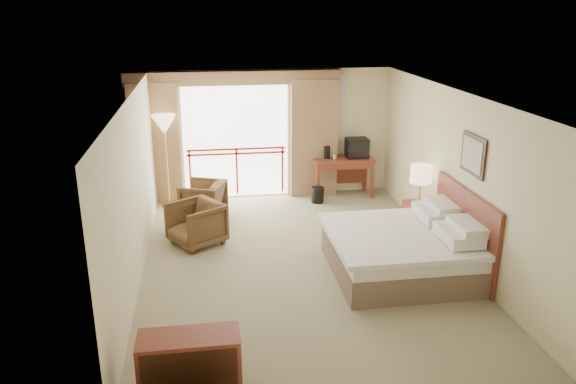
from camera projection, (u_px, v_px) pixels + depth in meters
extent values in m
plane|color=#897F5C|center=(301.00, 262.00, 9.09)|extent=(7.00, 7.00, 0.00)
plane|color=white|center=(302.00, 95.00, 8.23)|extent=(7.00, 7.00, 0.00)
plane|color=beige|center=(273.00, 134.00, 11.94)|extent=(5.00, 0.00, 5.00)
plane|color=beige|center=(364.00, 291.00, 5.38)|extent=(5.00, 0.00, 5.00)
plane|color=beige|center=(135.00, 190.00, 8.31)|extent=(0.00, 7.00, 7.00)
plane|color=beige|center=(454.00, 176.00, 9.01)|extent=(0.00, 7.00, 7.00)
plane|color=white|center=(236.00, 142.00, 11.86)|extent=(2.40, 0.00, 2.40)
cube|color=#A2220D|center=(236.00, 154.00, 11.92)|extent=(2.09, 0.03, 0.04)
cube|color=#A2220D|center=(236.00, 149.00, 11.89)|extent=(2.09, 0.03, 0.04)
cube|color=#A2220D|center=(190.00, 174.00, 11.91)|extent=(0.04, 0.03, 1.00)
cube|color=#A2220D|center=(237.00, 172.00, 12.05)|extent=(0.04, 0.03, 1.00)
cube|color=#A2220D|center=(282.00, 170.00, 12.18)|extent=(0.04, 0.03, 1.00)
cube|color=brown|center=(156.00, 144.00, 11.49)|extent=(1.00, 0.26, 2.50)
cube|color=brown|center=(314.00, 138.00, 11.95)|extent=(1.00, 0.26, 2.50)
cube|color=brown|center=(234.00, 78.00, 11.33)|extent=(4.40, 0.22, 0.28)
cube|color=silver|center=(334.00, 85.00, 11.78)|extent=(0.50, 0.04, 0.50)
cube|color=brown|center=(400.00, 261.00, 8.67)|extent=(2.05, 2.00, 0.40)
cube|color=white|center=(401.00, 243.00, 8.57)|extent=(2.01, 1.96, 0.22)
cube|color=white|center=(398.00, 235.00, 8.52)|extent=(2.09, 2.06, 0.08)
cube|color=white|center=(459.00, 235.00, 8.16)|extent=(0.50, 0.75, 0.18)
cube|color=white|center=(434.00, 213.00, 9.00)|extent=(0.50, 0.75, 0.18)
cube|color=white|center=(468.00, 227.00, 8.14)|extent=(0.40, 0.70, 0.14)
cube|color=white|center=(443.00, 206.00, 8.98)|extent=(0.40, 0.70, 0.14)
cube|color=maroon|center=(464.00, 230.00, 8.67)|extent=(0.06, 2.10, 1.30)
cube|color=black|center=(473.00, 155.00, 8.29)|extent=(0.03, 0.72, 0.60)
cube|color=silver|center=(472.00, 155.00, 8.28)|extent=(0.01, 0.60, 0.48)
cube|color=maroon|center=(419.00, 221.00, 9.93)|extent=(0.47, 0.55, 0.65)
cylinder|color=tan|center=(419.00, 200.00, 9.86)|extent=(0.15, 0.15, 0.04)
cylinder|color=tan|center=(420.00, 190.00, 9.79)|extent=(0.03, 0.03, 0.40)
cylinder|color=#FFE5B2|center=(421.00, 174.00, 9.70)|extent=(0.37, 0.37, 0.31)
cube|color=black|center=(421.00, 205.00, 9.66)|extent=(0.21, 0.19, 0.08)
cube|color=maroon|center=(343.00, 159.00, 12.01)|extent=(1.29, 0.62, 0.05)
cube|color=maroon|center=(318.00, 183.00, 11.81)|extent=(0.06, 0.06, 0.80)
cube|color=maroon|center=(372.00, 180.00, 11.98)|extent=(0.06, 0.06, 0.80)
cube|color=maroon|center=(313.00, 175.00, 12.32)|extent=(0.06, 0.06, 0.80)
cube|color=maroon|center=(365.00, 173.00, 12.48)|extent=(0.06, 0.06, 0.80)
cube|color=maroon|center=(339.00, 170.00, 12.37)|extent=(1.18, 0.03, 0.59)
cube|color=maroon|center=(346.00, 166.00, 11.78)|extent=(1.18, 0.03, 0.13)
cube|color=black|center=(357.00, 148.00, 11.98)|extent=(0.46, 0.36, 0.42)
cube|color=black|center=(359.00, 150.00, 11.82)|extent=(0.42, 0.02, 0.34)
cylinder|color=black|center=(327.00, 152.00, 11.92)|extent=(0.16, 0.16, 0.27)
cylinder|color=white|center=(334.00, 157.00, 11.92)|extent=(0.07, 0.07, 0.10)
cylinder|color=black|center=(318.00, 195.00, 11.78)|extent=(0.33, 0.33, 0.33)
imported|color=#492E19|center=(204.00, 216.00, 11.03)|extent=(1.00, 0.99, 0.71)
imported|color=#492E19|center=(197.00, 244.00, 9.78)|extent=(1.13, 1.12, 0.75)
cylinder|color=black|center=(179.00, 207.00, 10.03)|extent=(0.49, 0.49, 0.04)
cylinder|color=black|center=(179.00, 221.00, 10.11)|extent=(0.06, 0.06, 0.49)
cylinder|color=black|center=(180.00, 233.00, 10.18)|extent=(0.35, 0.35, 0.03)
imported|color=white|center=(179.00, 206.00, 10.02)|extent=(0.27, 0.28, 0.02)
cylinder|color=tan|center=(170.00, 205.00, 11.61)|extent=(0.31, 0.31, 0.03)
cylinder|color=tan|center=(167.00, 167.00, 11.36)|extent=(0.03, 0.03, 1.66)
cone|color=#FFE5B2|center=(164.00, 124.00, 11.08)|extent=(0.49, 0.49, 0.39)
cube|color=maroon|center=(190.00, 365.00, 5.91)|extent=(1.07, 0.44, 0.71)
cube|color=black|center=(190.00, 378.00, 5.70)|extent=(0.98, 0.02, 0.62)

